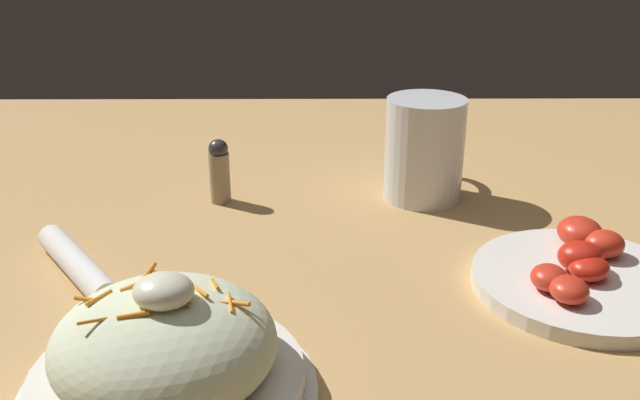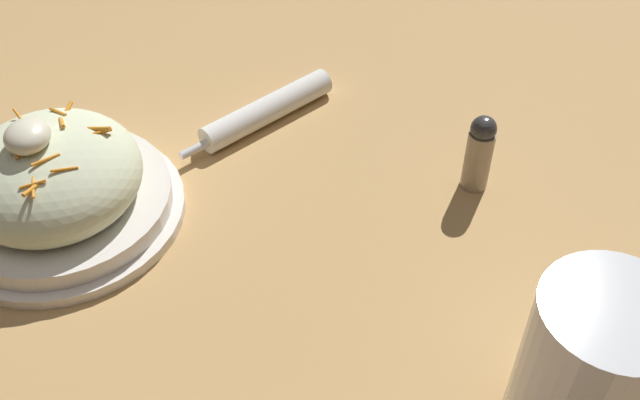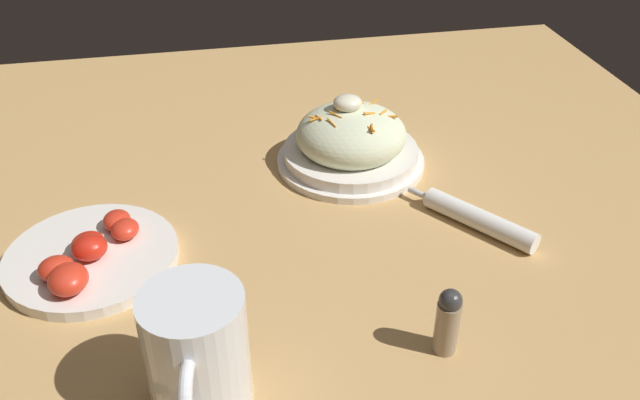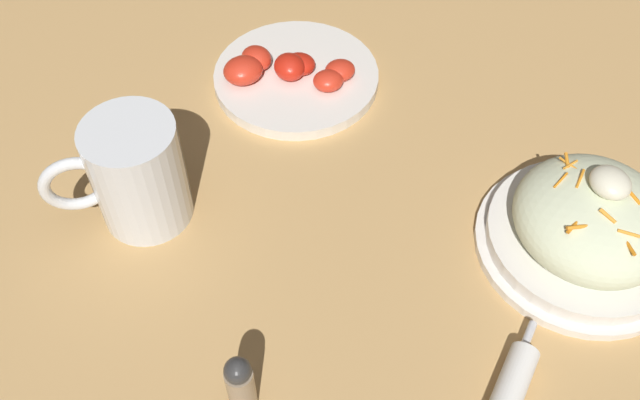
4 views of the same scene
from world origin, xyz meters
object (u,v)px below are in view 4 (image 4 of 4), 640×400
at_px(salad_plate, 589,226).
at_px(tomato_plate, 293,75).
at_px(beer_mug, 138,178).
at_px(salt_shaker, 240,384).

relative_size(salad_plate, tomato_plate, 1.05).
bearing_deg(salad_plate, beer_mug, -121.32).
bearing_deg(beer_mug, salad_plate, 58.68).
height_order(tomato_plate, salt_shaker, salt_shaker).
bearing_deg(tomato_plate, salad_plate, 24.89).
bearing_deg(tomato_plate, salt_shaker, -29.99).
xyz_separation_m(salad_plate, tomato_plate, (-0.38, -0.17, -0.02)).
relative_size(salad_plate, salt_shaker, 2.75).
bearing_deg(salt_shaker, tomato_plate, 150.01).
height_order(salad_plate, salt_shaker, salad_plate).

